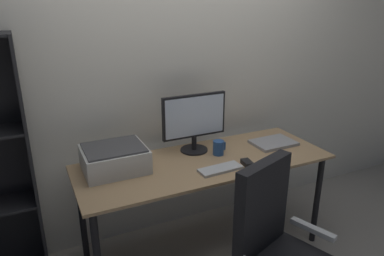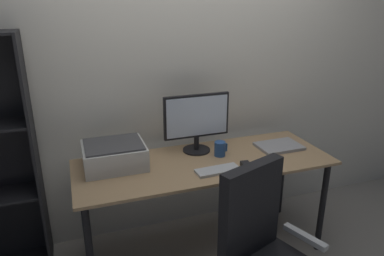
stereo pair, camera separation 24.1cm
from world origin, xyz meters
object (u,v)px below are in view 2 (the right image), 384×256
laptop (279,146)px  printer (114,155)px  coffee_mug (220,149)px  desk (205,172)px  keyboard (218,170)px  monitor (197,120)px  mouse (246,166)px

laptop → printer: 1.21m
coffee_mug → laptop: (0.48, -0.01, -0.04)m
laptop → coffee_mug: bearing=177.8°
laptop → printer: size_ratio=0.80×
desk → keyboard: keyboard is taller
laptop → printer: bearing=175.0°
keyboard → printer: size_ratio=0.72×
coffee_mug → laptop: coffee_mug is taller
desk → laptop: laptop is taller
desk → keyboard: 0.20m
desk → laptop: size_ratio=5.50×
coffee_mug → printer: bearing=173.9°
monitor → laptop: size_ratio=1.51×
monitor → printer: bearing=-174.5°
monitor → keyboard: bearing=-87.7°
monitor → coffee_mug: bearing=-46.8°
desk → printer: (-0.59, 0.13, 0.16)m
desk → mouse: (0.22, -0.19, 0.10)m
mouse → printer: 0.88m
coffee_mug → printer: size_ratio=0.26×
mouse → laptop: 0.45m
desk → printer: 0.63m
desk → keyboard: (0.02, -0.18, 0.09)m
keyboard → laptop: 0.63m
monitor → keyboard: (0.01, -0.36, -0.23)m
keyboard → mouse: mouse is taller
laptop → keyboard: bearing=-160.8°
printer → coffee_mug: bearing=-6.1°
laptop → mouse: bearing=-150.7°
laptop → desk: bearing=-177.2°
monitor → coffee_mug: monitor is taller
monitor → printer: 0.62m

